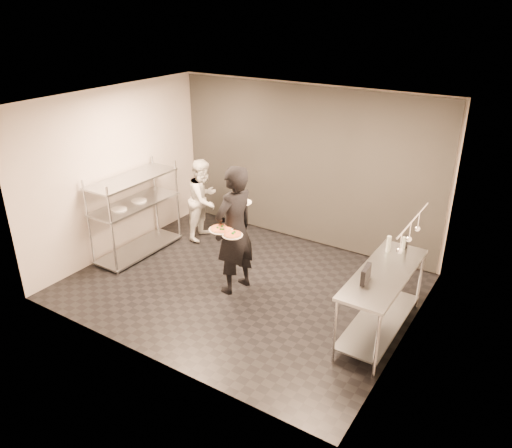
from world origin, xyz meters
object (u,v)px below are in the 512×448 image
Objects in this scene: prep_counter at (382,292)px; bottle_green at (389,244)px; chef at (204,199)px; pizza_plate_near at (221,229)px; pass_rack at (135,211)px; bottle_clear at (404,243)px; pizza_plate_far at (232,235)px; pos_monitor at (366,274)px; salad_plate at (241,201)px; waiter at (234,230)px; bottle_dark at (406,242)px.

prep_counter is 8.05× the size of bottle_green.
pizza_plate_near is (1.44, -1.42, 0.33)m from chef.
pass_rack is 1.26m from chef.
pizza_plate_far is at bearing -151.63° from bottle_clear.
pass_rack is 5.49× the size of pizza_plate_far.
pizza_plate_near is at bearing 173.99° from pos_monitor.
waiter is at bearing -80.48° from salad_plate.
chef is at bearing 61.45° from pass_rack.
bottle_dark is at bearing -101.03° from chef.
bottle_dark is (2.23, 0.90, 0.04)m from waiter.
prep_counter is 10.36× the size of bottle_clear.
bottle_clear is at bearing 28.37° from pizza_plate_far.
waiter is at bearing 119.59° from pizza_plate_far.
bottle_clear is 0.05m from bottle_dark.
waiter is at bearing -177.35° from prep_counter.
chef is at bearing -118.57° from waiter.
waiter reaches higher than salad_plate.
waiter is 0.44m from salad_plate.
bottle_green reaches higher than bottle_dark.
bottle_green is 1.29× the size of bottle_clear.
bottle_green is at bearing 7.78° from pass_rack.
prep_counter is at bearing 9.85° from pizza_plate_far.
waiter is 2.41m from bottle_dark.
chef reaches higher than prep_counter.
pos_monitor is 1.11m from bottle_clear.
pizza_plate_near is at bearing -8.96° from pass_rack.
bottle_clear is at bearing 121.12° from waiter.
bottle_green is at bearing -125.99° from bottle_dark.
prep_counter is 2.36m from pizza_plate_near.
pizza_plate_near is at bearing -154.05° from bottle_dark.
pizza_plate_near is 2.17m from pos_monitor.
waiter is (2.11, -0.10, 0.21)m from pass_rack.
salad_plate is at bearing 4.17° from pass_rack.
chef reaches higher than pizza_plate_near.
pass_rack is 2.31m from pizza_plate_far.
bottle_dark is (0.13, 1.15, -0.01)m from pos_monitor.
salad_plate is at bearing -164.91° from bottle_clear.
waiter is 8.75× the size of bottle_green.
waiter reaches higher than pos_monitor.
chef is at bearing 175.42° from bottle_dark.
bottle_green is (1.92, 0.93, -0.02)m from pizza_plate_far.
pizza_plate_far is at bearing -8.97° from pass_rack.
bottle_clear is (-0.00, 0.76, 0.38)m from prep_counter.
prep_counter is at bearing -74.84° from bottle_green.
waiter is at bearing -161.99° from bottle_green.
bottle_green is at bearing -128.62° from bottle_clear.
pos_monitor is (4.21, -0.35, 0.25)m from pass_rack.
chef reaches higher than bottle_green.
pos_monitor reaches higher than pizza_plate_near.
bottle_dark reaches higher than bottle_clear.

